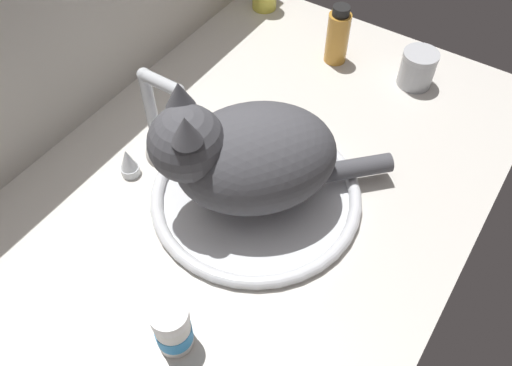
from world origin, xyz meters
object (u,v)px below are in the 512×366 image
object	(u,v)px
faucet	(156,121)
metal_jar	(418,68)
cat	(242,156)
amber_bottle	(338,36)
pill_bottle	(173,329)
sink_basin	(256,195)

from	to	relation	value
faucet	metal_jar	distance (cm)	51.28
cat	faucet	bearing A→B (deg)	85.52
cat	amber_bottle	size ratio (longest dim) A/B	2.62
pill_bottle	metal_jar	bearing A→B (deg)	-4.80
faucet	cat	world-z (taller)	cat
faucet	amber_bottle	bearing A→B (deg)	-19.18
sink_basin	amber_bottle	bearing A→B (deg)	9.31
sink_basin	metal_jar	xyz separation A→B (cm)	(41.28, -10.16, 2.77)
faucet	metal_jar	size ratio (longest dim) A/B	2.43
cat	pill_bottle	distance (cm)	26.48
cat	metal_jar	xyz separation A→B (cm)	(42.74, -11.60, -7.17)
sink_basin	pill_bottle	world-z (taller)	pill_bottle
cat	amber_bottle	world-z (taller)	cat
faucet	pill_bottle	xyz separation A→B (cm)	(-26.38, -24.57, -2.70)
sink_basin	pill_bottle	bearing A→B (deg)	-170.38
faucet	cat	size ratio (longest dim) A/B	0.54
cat	amber_bottle	distance (cm)	41.35
amber_bottle	sink_basin	bearing A→B (deg)	-170.69
pill_bottle	amber_bottle	bearing A→B (deg)	9.44
metal_jar	sink_basin	bearing A→B (deg)	166.18
cat	pill_bottle	bearing A→B (deg)	-166.65
faucet	amber_bottle	distance (cm)	41.59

